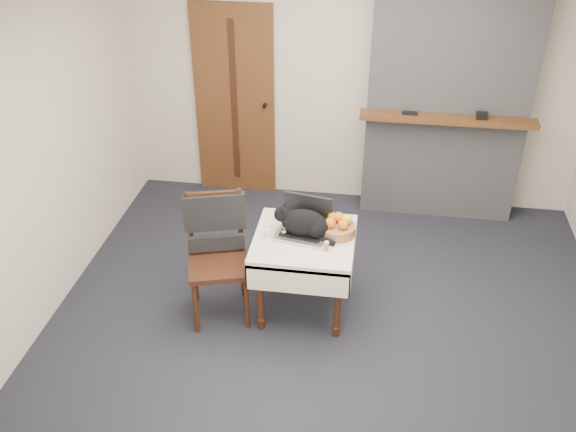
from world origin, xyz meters
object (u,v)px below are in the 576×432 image
(laptop, at_px, (305,224))
(fruit_basket, at_px, (338,227))
(door, at_px, (235,102))
(pill_bottle, at_px, (326,246))
(cat, at_px, (305,223))
(chair, at_px, (216,238))
(side_table, at_px, (304,249))
(cream_jar, at_px, (268,233))

(laptop, height_order, fruit_basket, laptop)
(door, height_order, pill_bottle, door)
(cat, bearing_deg, chair, -165.64)
(laptop, xyz_separation_m, chair, (-0.68, -0.15, -0.11))
(pill_bottle, relative_size, fruit_basket, 0.27)
(cat, bearing_deg, side_table, -78.96)
(laptop, relative_size, pill_bottle, 5.92)
(door, relative_size, fruit_basket, 7.13)
(door, xyz_separation_m, fruit_basket, (1.22, -1.82, -0.24))
(door, bearing_deg, laptop, -62.35)
(laptop, xyz_separation_m, cat, (0.00, -0.04, 0.03))
(cat, xyz_separation_m, fruit_basket, (0.25, 0.06, -0.04))
(cream_jar, relative_size, chair, 0.06)
(side_table, relative_size, chair, 0.75)
(laptop, height_order, cat, laptop)
(cat, height_order, pill_bottle, cat)
(laptop, bearing_deg, cat, -73.05)
(door, relative_size, pill_bottle, 26.26)
(cat, distance_m, pill_bottle, 0.28)
(door, bearing_deg, chair, -81.85)
(laptop, bearing_deg, pill_bottle, -39.24)
(fruit_basket, bearing_deg, side_table, -160.00)
(cream_jar, bearing_deg, chair, -175.25)
(door, bearing_deg, cat, -62.79)
(cat, distance_m, fruit_basket, 0.26)
(fruit_basket, relative_size, chair, 0.27)
(chair, bearing_deg, pill_bottle, -21.92)
(chair, bearing_deg, side_table, -10.73)
(door, bearing_deg, side_table, -63.14)
(door, relative_size, chair, 1.91)
(door, xyz_separation_m, pill_bottle, (1.16, -2.07, -0.26))
(cream_jar, height_order, chair, chair)
(laptop, bearing_deg, side_table, -73.45)
(side_table, height_order, chair, chair)
(cat, relative_size, fruit_basket, 1.80)
(fruit_basket, bearing_deg, chair, -170.26)
(fruit_basket, bearing_deg, pill_bottle, -104.73)
(laptop, xyz_separation_m, cream_jar, (-0.27, -0.12, -0.04))
(pill_bottle, xyz_separation_m, chair, (-0.87, 0.08, -0.07))
(pill_bottle, bearing_deg, fruit_basket, 75.27)
(laptop, height_order, pill_bottle, laptop)
(cat, bearing_deg, door, 122.86)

